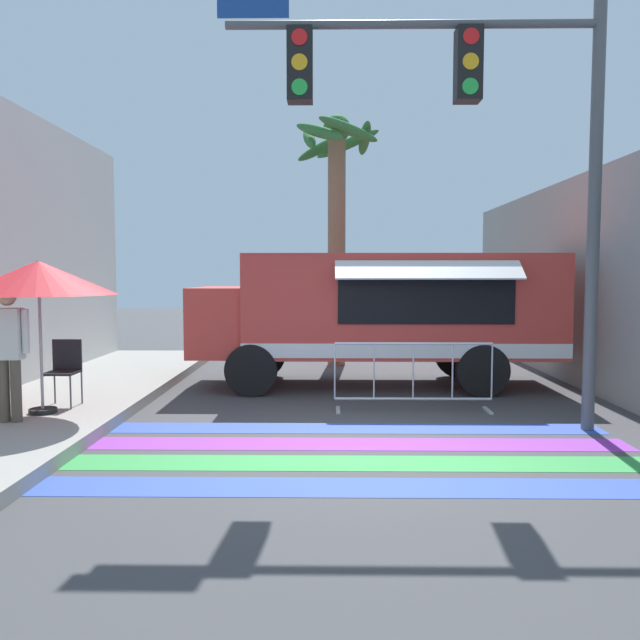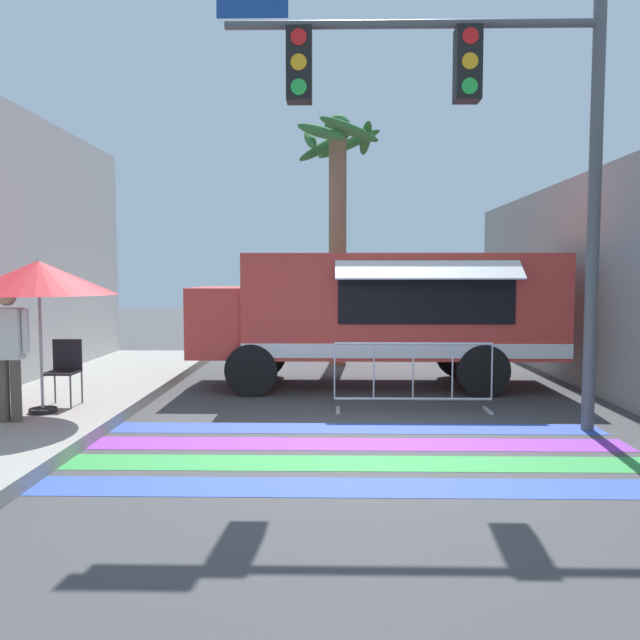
# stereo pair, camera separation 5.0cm
# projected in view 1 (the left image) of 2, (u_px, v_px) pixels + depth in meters

# --- Properties ---
(ground_plane) EXTENTS (60.00, 60.00, 0.00)m
(ground_plane) POSITION_uv_depth(u_px,v_px,m) (360.00, 448.00, 7.25)
(ground_plane) COLOR #424244
(concrete_wall_right) EXTENTS (0.20, 16.00, 3.80)m
(concrete_wall_right) POSITION_uv_depth(u_px,v_px,m) (611.00, 282.00, 10.05)
(concrete_wall_right) COLOR gray
(concrete_wall_right) RESTS_ON ground_plane
(crosswalk_painted) EXTENTS (6.40, 2.84, 0.01)m
(crosswalk_painted) POSITION_uv_depth(u_px,v_px,m) (361.00, 453.00, 7.04)
(crosswalk_painted) COLOR #334FB2
(crosswalk_painted) RESTS_ON ground_plane
(food_truck) EXTENTS (6.40, 2.62, 2.37)m
(food_truck) POSITION_uv_depth(u_px,v_px,m) (372.00, 309.00, 11.25)
(food_truck) COLOR #D13D33
(food_truck) RESTS_ON ground_plane
(traffic_signal_pole) EXTENTS (4.86, 0.29, 5.53)m
(traffic_signal_pole) POSITION_uv_depth(u_px,v_px,m) (467.00, 116.00, 7.85)
(traffic_signal_pole) COLOR #515456
(traffic_signal_pole) RESTS_ON ground_plane
(patio_umbrella) EXTENTS (2.00, 2.00, 2.04)m
(patio_umbrella) POSITION_uv_depth(u_px,v_px,m) (39.00, 278.00, 8.24)
(patio_umbrella) COLOR black
(patio_umbrella) RESTS_ON sidewalk_left
(folding_chair) EXTENTS (0.42, 0.42, 0.93)m
(folding_chair) POSITION_uv_depth(u_px,v_px,m) (64.00, 366.00, 8.85)
(folding_chair) COLOR #4C4C51
(folding_chair) RESTS_ON sidewalk_left
(vendor_person) EXTENTS (0.53, 0.22, 1.69)m
(vendor_person) POSITION_uv_depth(u_px,v_px,m) (9.00, 346.00, 7.79)
(vendor_person) COLOR brown
(vendor_person) RESTS_ON sidewalk_left
(barricade_front) EXTENTS (2.34, 0.44, 1.03)m
(barricade_front) POSITION_uv_depth(u_px,v_px,m) (413.00, 377.00, 9.18)
(barricade_front) COLOR #B7BABF
(barricade_front) RESTS_ON ground_plane
(palm_tree) EXTENTS (2.00, 2.11, 5.52)m
(palm_tree) POSITION_uv_depth(u_px,v_px,m) (336.00, 197.00, 13.77)
(palm_tree) COLOR #7A664C
(palm_tree) RESTS_ON ground_plane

